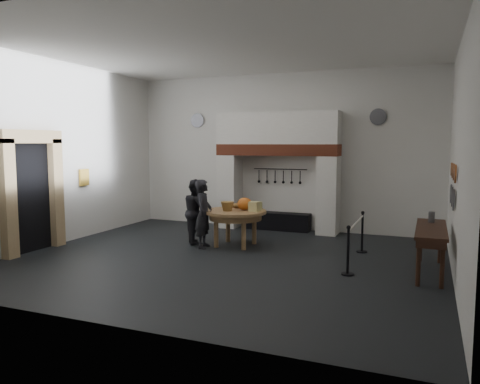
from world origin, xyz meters
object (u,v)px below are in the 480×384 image
at_px(work_table, 235,212).
at_px(barrier_post_near, 348,252).
at_px(barrier_post_far, 362,233).
at_px(iron_range, 278,221).
at_px(side_table, 431,229).
at_px(visitor_near, 204,214).
at_px(visitor_far, 196,211).

distance_m(work_table, barrier_post_near, 3.38).
distance_m(barrier_post_near, barrier_post_far, 2.00).
height_order(work_table, barrier_post_far, barrier_post_far).
xyz_separation_m(iron_range, side_table, (4.10, -3.27, 0.62)).
relative_size(work_table, visitor_near, 0.92).
distance_m(iron_range, visitor_far, 2.88).
distance_m(iron_range, work_table, 2.50).
relative_size(iron_range, visitor_near, 1.16).
height_order(visitor_near, barrier_post_near, visitor_near).
xyz_separation_m(visitor_near, barrier_post_near, (3.60, -1.08, -0.37)).
bearing_deg(barrier_post_far, work_table, -171.55).
height_order(work_table, visitor_near, visitor_near).
relative_size(work_table, side_table, 0.68).
bearing_deg(barrier_post_near, barrier_post_far, 90.00).
bearing_deg(work_table, visitor_far, -175.85).
distance_m(visitor_near, barrier_post_far, 3.73).
distance_m(iron_range, side_table, 5.28).
bearing_deg(barrier_post_far, visitor_near, -165.72).
height_order(iron_range, work_table, work_table).
relative_size(visitor_near, barrier_post_far, 1.82).
bearing_deg(visitor_near, barrier_post_far, -87.87).
bearing_deg(visitor_near, side_table, -106.59).
xyz_separation_m(work_table, side_table, (4.42, -0.87, 0.03)).
bearing_deg(barrier_post_near, iron_range, 123.74).
xyz_separation_m(side_table, barrier_post_far, (-1.45, 1.31, -0.42)).
distance_m(visitor_far, side_table, 5.50).
xyz_separation_m(iron_range, visitor_near, (-0.95, -2.88, 0.57)).
bearing_deg(iron_range, visitor_near, -108.16).
xyz_separation_m(work_table, visitor_near, (-0.63, -0.47, -0.02)).
bearing_deg(visitor_far, barrier_post_near, -147.67).
relative_size(iron_range, barrier_post_far, 2.11).
xyz_separation_m(work_table, visitor_far, (-1.03, -0.07, -0.03)).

